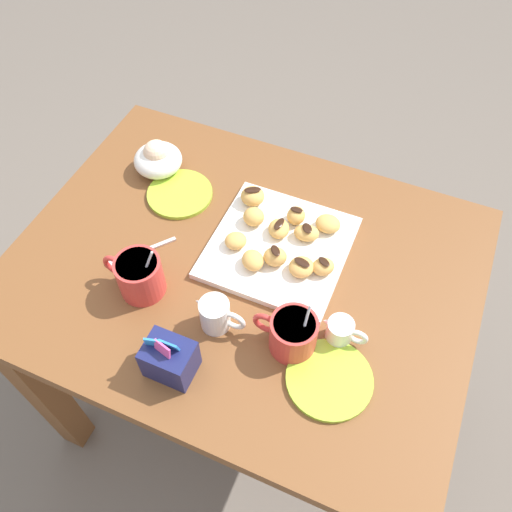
# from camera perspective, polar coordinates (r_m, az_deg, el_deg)

# --- Properties ---
(ground_plane) EXTENTS (8.00, 8.00, 0.00)m
(ground_plane) POSITION_cam_1_polar(r_m,az_deg,el_deg) (1.79, -0.96, -14.88)
(ground_plane) COLOR #665B51
(dining_table) EXTENTS (0.99, 0.76, 0.74)m
(dining_table) POSITION_cam_1_polar(r_m,az_deg,el_deg) (1.25, -1.33, -4.81)
(dining_table) COLOR brown
(dining_table) RESTS_ON ground_plane
(pastry_plate_square) EXTENTS (0.29, 0.29, 0.02)m
(pastry_plate_square) POSITION_cam_1_polar(r_m,az_deg,el_deg) (1.15, 2.52, 0.95)
(pastry_plate_square) COLOR white
(pastry_plate_square) RESTS_ON dining_table
(coffee_mug_red_left) EXTENTS (0.13, 0.09, 0.13)m
(coffee_mug_red_left) POSITION_cam_1_polar(r_m,az_deg,el_deg) (1.00, 3.96, -8.37)
(coffee_mug_red_left) COLOR red
(coffee_mug_red_left) RESTS_ON dining_table
(coffee_mug_red_right) EXTENTS (0.13, 0.09, 0.14)m
(coffee_mug_red_right) POSITION_cam_1_polar(r_m,az_deg,el_deg) (1.09, -12.60, -2.01)
(coffee_mug_red_right) COLOR red
(coffee_mug_red_right) RESTS_ON dining_table
(cream_pitcher_white) EXTENTS (0.10, 0.06, 0.07)m
(cream_pitcher_white) POSITION_cam_1_polar(r_m,az_deg,el_deg) (1.02, -4.39, -6.29)
(cream_pitcher_white) COLOR white
(cream_pitcher_white) RESTS_ON dining_table
(sugar_caddy) EXTENTS (0.09, 0.07, 0.11)m
(sugar_caddy) POSITION_cam_1_polar(r_m,az_deg,el_deg) (0.99, -9.36, -10.98)
(sugar_caddy) COLOR #191E51
(sugar_caddy) RESTS_ON dining_table
(ice_cream_bowl) EXTENTS (0.12, 0.12, 0.09)m
(ice_cream_bowl) POSITION_cam_1_polar(r_m,az_deg,el_deg) (1.32, -10.63, 10.38)
(ice_cream_bowl) COLOR white
(ice_cream_bowl) RESTS_ON dining_table
(chocolate_sauce_pitcher) EXTENTS (0.09, 0.05, 0.06)m
(chocolate_sauce_pitcher) POSITION_cam_1_polar(r_m,az_deg,el_deg) (1.03, 9.17, -8.01)
(chocolate_sauce_pitcher) COLOR white
(chocolate_sauce_pitcher) RESTS_ON dining_table
(saucer_lime_left) EXTENTS (0.16, 0.16, 0.01)m
(saucer_lime_left) POSITION_cam_1_polar(r_m,az_deg,el_deg) (1.01, 7.97, -13.12)
(saucer_lime_left) COLOR #9EC633
(saucer_lime_left) RESTS_ON dining_table
(saucer_lime_right) EXTENTS (0.16, 0.16, 0.01)m
(saucer_lime_right) POSITION_cam_1_polar(r_m,az_deg,el_deg) (1.27, -8.28, 6.70)
(saucer_lime_right) COLOR #9EC633
(saucer_lime_right) RESTS_ON dining_table
(loose_spoon_near_saucer) EXTENTS (0.11, 0.13, 0.01)m
(loose_spoon_near_saucer) POSITION_cam_1_polar(r_m,az_deg,el_deg) (1.18, -13.31, 0.08)
(loose_spoon_near_saucer) COLOR silver
(loose_spoon_near_saucer) RESTS_ON dining_table
(beignet_0) EXTENTS (0.06, 0.06, 0.03)m
(beignet_0) POSITION_cam_1_polar(r_m,az_deg,el_deg) (1.10, 7.31, -1.15)
(beignet_0) COLOR #DBA351
(beignet_0) RESTS_ON pastry_plate_square
(chocolate_drizzle_0) EXTENTS (0.03, 0.03, 0.00)m
(chocolate_drizzle_0) POSITION_cam_1_polar(r_m,az_deg,el_deg) (1.09, 7.41, -0.62)
(chocolate_drizzle_0) COLOR black
(chocolate_drizzle_0) RESTS_ON beignet_0
(beignet_1) EXTENTS (0.06, 0.05, 0.03)m
(beignet_1) POSITION_cam_1_polar(r_m,az_deg,el_deg) (1.15, 5.51, 2.50)
(beignet_1) COLOR #DBA351
(beignet_1) RESTS_ON pastry_plate_square
(chocolate_drizzle_1) EXTENTS (0.03, 0.04, 0.00)m
(chocolate_drizzle_1) POSITION_cam_1_polar(r_m,az_deg,el_deg) (1.14, 5.58, 3.03)
(chocolate_drizzle_1) COLOR black
(chocolate_drizzle_1) RESTS_ON beignet_1
(beignet_2) EXTENTS (0.06, 0.05, 0.03)m
(beignet_2) POSITION_cam_1_polar(r_m,az_deg,el_deg) (1.17, 7.83, 3.50)
(beignet_2) COLOR #DBA351
(beignet_2) RESTS_ON pastry_plate_square
(beignet_3) EXTENTS (0.07, 0.07, 0.03)m
(beignet_3) POSITION_cam_1_polar(r_m,az_deg,el_deg) (1.13, -2.22, 1.67)
(beignet_3) COLOR #DBA351
(beignet_3) RESTS_ON pastry_plate_square
(beignet_4) EXTENTS (0.05, 0.05, 0.04)m
(beignet_4) POSITION_cam_1_polar(r_m,az_deg,el_deg) (1.18, 4.38, 4.40)
(beignet_4) COLOR #DBA351
(beignet_4) RESTS_ON pastry_plate_square
(chocolate_drizzle_4) EXTENTS (0.03, 0.02, 0.00)m
(chocolate_drizzle_4) POSITION_cam_1_polar(r_m,az_deg,el_deg) (1.16, 4.44, 5.04)
(chocolate_drizzle_4) COLOR black
(chocolate_drizzle_4) RESTS_ON beignet_4
(beignet_5) EXTENTS (0.05, 0.05, 0.04)m
(beignet_5) POSITION_cam_1_polar(r_m,az_deg,el_deg) (1.17, -0.25, 4.30)
(beignet_5) COLOR #DBA351
(beignet_5) RESTS_ON pastry_plate_square
(beignet_6) EXTENTS (0.07, 0.07, 0.03)m
(beignet_6) POSITION_cam_1_polar(r_m,az_deg,el_deg) (1.10, 4.96, -1.20)
(beignet_6) COLOR #DBA351
(beignet_6) RESTS_ON pastry_plate_square
(chocolate_drizzle_6) EXTENTS (0.04, 0.03, 0.00)m
(chocolate_drizzle_6) POSITION_cam_1_polar(r_m,az_deg,el_deg) (1.08, 5.02, -0.68)
(chocolate_drizzle_6) COLOR black
(chocolate_drizzle_6) RESTS_ON beignet_6
(beignet_7) EXTENTS (0.07, 0.07, 0.03)m
(beignet_7) POSITION_cam_1_polar(r_m,az_deg,el_deg) (1.10, -0.27, -0.33)
(beignet_7) COLOR #DBA351
(beignet_7) RESTS_ON pastry_plate_square
(beignet_8) EXTENTS (0.06, 0.06, 0.04)m
(beignet_8) POSITION_cam_1_polar(r_m,az_deg,el_deg) (1.21, -0.37, 6.53)
(beignet_8) COLOR #DBA351
(beignet_8) RESTS_ON pastry_plate_square
(chocolate_drizzle_8) EXTENTS (0.04, 0.04, 0.00)m
(chocolate_drizzle_8) POSITION_cam_1_polar(r_m,az_deg,el_deg) (1.20, -0.37, 7.20)
(chocolate_drizzle_8) COLOR black
(chocolate_drizzle_8) RESTS_ON beignet_8
(beignet_9) EXTENTS (0.06, 0.06, 0.03)m
(beignet_9) POSITION_cam_1_polar(r_m,az_deg,el_deg) (1.16, 2.50, 2.99)
(beignet_9) COLOR #DBA351
(beignet_9) RESTS_ON pastry_plate_square
(chocolate_drizzle_9) EXTENTS (0.02, 0.04, 0.00)m
(chocolate_drizzle_9) POSITION_cam_1_polar(r_m,az_deg,el_deg) (1.14, 2.53, 3.51)
(chocolate_drizzle_9) COLOR black
(chocolate_drizzle_9) RESTS_ON beignet_9
(beignet_10) EXTENTS (0.06, 0.06, 0.04)m
(beignet_10) POSITION_cam_1_polar(r_m,az_deg,el_deg) (1.10, 2.09, -0.08)
(beignet_10) COLOR #DBA351
(beignet_10) RESTS_ON pastry_plate_square
(chocolate_drizzle_10) EXTENTS (0.03, 0.03, 0.00)m
(chocolate_drizzle_10) POSITION_cam_1_polar(r_m,az_deg,el_deg) (1.09, 2.12, 0.59)
(chocolate_drizzle_10) COLOR black
(chocolate_drizzle_10) RESTS_ON beignet_10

